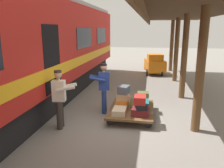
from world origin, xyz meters
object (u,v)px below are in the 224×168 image
porter_by_door (60,97)px  suitcase_gray_aluminum (124,100)px  porter_in_overalls (103,87)px  suitcase_tan_vintage (123,96)px  train_car (6,54)px  luggage_cart (132,109)px  suitcase_orange_carryall (122,103)px  baggage_tug (155,65)px  suitcase_teal_softside (141,105)px  suitcase_yellow_case (142,100)px  suitcase_maroon_trunk (140,111)px  suitcase_olive_duffel (143,94)px  suitcase_slate_roller (124,90)px  suitcase_red_plastic (140,100)px  suitcase_brown_leather (125,94)px  suitcase_cream_canvas (120,111)px  suitcase_black_hardshell (141,106)px

porter_by_door → suitcase_gray_aluminum: bearing=-132.0°
suitcase_gray_aluminum → porter_in_overalls: size_ratio=0.33×
suitcase_tan_vintage → porter_in_overalls: 0.77m
train_car → luggage_cart: 4.29m
suitcase_orange_carryall → baggage_tug: size_ratio=0.27×
suitcase_tan_vintage → suitcase_teal_softside: bearing=-178.2°
train_car → porter_in_overalls: bearing=-161.3°
suitcase_teal_softside → suitcase_yellow_case: suitcase_teal_softside is taller
suitcase_maroon_trunk → suitcase_tan_vintage: size_ratio=1.17×
suitcase_olive_duffel → suitcase_slate_roller: (0.61, 0.52, 0.28)m
suitcase_orange_carryall → porter_in_overalls: 0.85m
luggage_cart → porter_in_overalls: bearing=-11.4°
train_car → suitcase_red_plastic: train_car is taller
luggage_cart → suitcase_orange_carryall: suitcase_orange_carryall is taller
suitcase_tan_vintage → suitcase_red_plastic: 0.81m
suitcase_gray_aluminum → suitcase_brown_leather: suitcase_brown_leather is taller
suitcase_yellow_case → suitcase_maroon_trunk: bearing=90.0°
porter_by_door → suitcase_cream_canvas: bearing=-157.4°
suitcase_yellow_case → suitcase_red_plastic: suitcase_red_plastic is taller
luggage_cart → suitcase_slate_roller: bearing=-2.3°
porter_in_overalls → baggage_tug: size_ratio=0.90×
suitcase_tan_vintage → suitcase_brown_leather: size_ratio=0.89×
luggage_cart → porter_in_overalls: 1.21m
suitcase_teal_softside → suitcase_maroon_trunk: 0.56m
suitcase_maroon_trunk → suitcase_tan_vintage: bearing=-42.0°
suitcase_red_plastic → baggage_tug: (-0.51, -8.06, -0.15)m
porter_in_overalls → suitcase_slate_roller: bearing=165.3°
suitcase_slate_roller → suitcase_orange_carryall: bearing=11.6°
suitcase_slate_roller → suitcase_brown_leather: bearing=-86.9°
suitcase_orange_carryall → suitcase_black_hardshell: bearing=137.3°
baggage_tug → suitcase_yellow_case: bearing=86.0°
suitcase_slate_roller → porter_in_overalls: (0.72, -0.19, 0.02)m
suitcase_teal_softside → suitcase_maroon_trunk: bearing=90.0°
train_car → suitcase_red_plastic: 4.31m
train_car → suitcase_brown_leather: bearing=-159.6°
suitcase_orange_carryall → suitcase_olive_duffel: 0.87m
suitcase_orange_carryall → suitcase_red_plastic: suitcase_red_plastic is taller
suitcase_cream_canvas → baggage_tug: size_ratio=0.31×
suitcase_olive_duffel → suitcase_yellow_case: bearing=-54.9°
suitcase_black_hardshell → suitcase_red_plastic: bearing=-19.8°
luggage_cart → suitcase_tan_vintage: 0.52m
train_car → suitcase_red_plastic: bearing=-177.4°
suitcase_gray_aluminum → baggage_tug: 7.01m
porter_by_door → suitcase_yellow_case: bearing=-141.5°
suitcase_brown_leather → baggage_tug: bearing=-99.0°
suitcase_slate_roller → porter_by_door: size_ratio=0.26×
suitcase_orange_carryall → suitcase_red_plastic: bearing=136.6°
suitcase_maroon_trunk → suitcase_black_hardshell: (0.00, 0.03, 0.19)m
suitcase_olive_duffel → porter_by_door: porter_by_door is taller
suitcase_yellow_case → luggage_cart: bearing=60.4°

